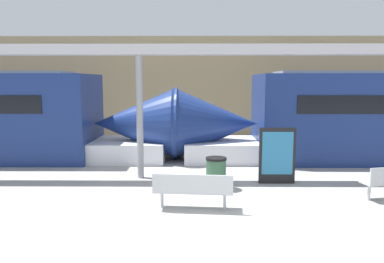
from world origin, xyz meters
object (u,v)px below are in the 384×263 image
Objects in this scene: bench_near at (193,189)px; poster_board at (277,155)px; trash_bin at (216,173)px; support_column_near at (140,117)px.

poster_board reaches higher than bench_near.
trash_bin is at bearing -163.59° from poster_board.
bench_near is 1.83m from trash_bin.
poster_board is at bearing -8.86° from support_column_near.
trash_bin is 0.23× the size of support_column_near.
support_column_near reaches higher than bench_near.
bench_near is 1.14× the size of poster_board.
support_column_near reaches higher than trash_bin.
bench_near is 3.24m from poster_board.
trash_bin is at bearing -27.19° from support_column_near.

